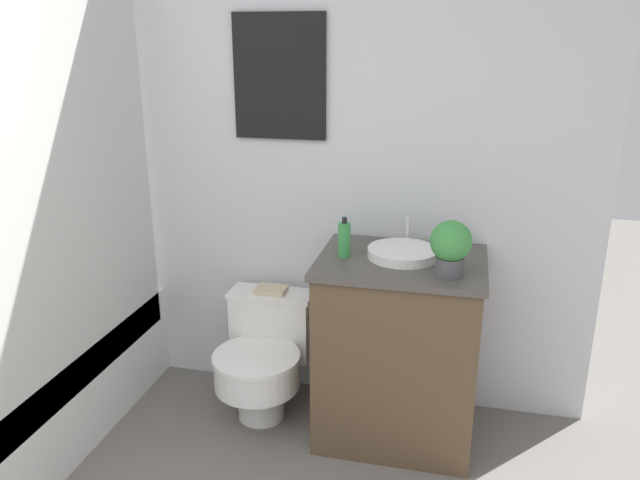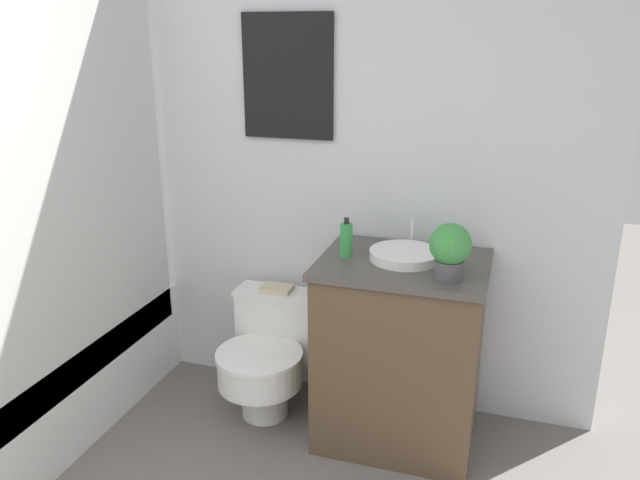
{
  "view_description": "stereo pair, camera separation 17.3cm",
  "coord_description": "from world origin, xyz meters",
  "px_view_note": "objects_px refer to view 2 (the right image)",
  "views": [
    {
      "loc": [
        1.0,
        -0.43,
        1.75
      ],
      "look_at": [
        0.44,
        1.88,
        0.96
      ],
      "focal_mm": 35.0,
      "sensor_mm": 36.0,
      "label": 1
    },
    {
      "loc": [
        1.16,
        -0.39,
        1.75
      ],
      "look_at": [
        0.44,
        1.88,
        0.96
      ],
      "focal_mm": 35.0,
      "sensor_mm": 36.0,
      "label": 2
    }
  ],
  "objects_px": {
    "sink": "(405,255)",
    "potted_plant": "(450,249)",
    "toilet": "(268,354)",
    "soap_bottle": "(346,240)",
    "book_on_tank": "(277,289)"
  },
  "relations": [
    {
      "from": "sink",
      "to": "potted_plant",
      "type": "relative_size",
      "value": 1.49
    },
    {
      "from": "toilet",
      "to": "potted_plant",
      "type": "relative_size",
      "value": 2.53
    },
    {
      "from": "toilet",
      "to": "sink",
      "type": "height_order",
      "value": "sink"
    },
    {
      "from": "toilet",
      "to": "sink",
      "type": "xyz_separation_m",
      "value": [
        0.64,
        0.0,
        0.57
      ]
    },
    {
      "from": "sink",
      "to": "soap_bottle",
      "type": "bearing_deg",
      "value": -171.14
    },
    {
      "from": "toilet",
      "to": "soap_bottle",
      "type": "height_order",
      "value": "soap_bottle"
    },
    {
      "from": "sink",
      "to": "soap_bottle",
      "type": "relative_size",
      "value": 1.95
    },
    {
      "from": "soap_bottle",
      "to": "book_on_tank",
      "type": "xyz_separation_m",
      "value": [
        -0.39,
        0.18,
        -0.34
      ]
    },
    {
      "from": "toilet",
      "to": "book_on_tank",
      "type": "bearing_deg",
      "value": 90.0
    },
    {
      "from": "book_on_tank",
      "to": "soap_bottle",
      "type": "bearing_deg",
      "value": -24.2
    },
    {
      "from": "toilet",
      "to": "soap_bottle",
      "type": "relative_size",
      "value": 3.31
    },
    {
      "from": "toilet",
      "to": "soap_bottle",
      "type": "xyz_separation_m",
      "value": [
        0.39,
        -0.04,
        0.63
      ]
    },
    {
      "from": "sink",
      "to": "book_on_tank",
      "type": "bearing_deg",
      "value": 167.85
    },
    {
      "from": "sink",
      "to": "book_on_tank",
      "type": "distance_m",
      "value": 0.71
    },
    {
      "from": "toilet",
      "to": "sink",
      "type": "relative_size",
      "value": 1.7
    }
  ]
}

